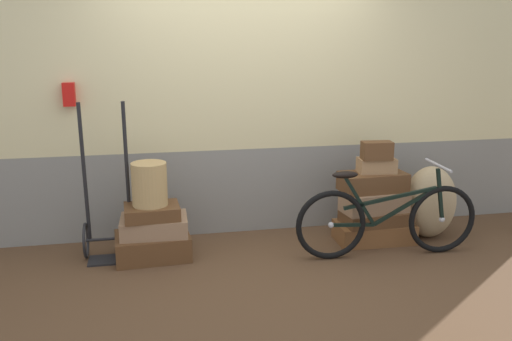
{
  "coord_description": "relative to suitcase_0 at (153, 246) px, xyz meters",
  "views": [
    {
      "loc": [
        -0.86,
        -4.22,
        1.87
      ],
      "look_at": [
        0.02,
        0.17,
        0.75
      ],
      "focal_mm": 38.44,
      "sensor_mm": 36.0,
      "label": 1
    }
  ],
  "objects": [
    {
      "name": "ground",
      "position": [
        0.86,
        -0.27,
        -0.13
      ],
      "size": [
        9.19,
        5.2,
        0.06
      ],
      "primitive_type": "cube",
      "color": "#513823"
    },
    {
      "name": "station_building",
      "position": [
        0.87,
        0.58,
        1.29
      ],
      "size": [
        7.19,
        0.74,
        2.77
      ],
      "color": "gray",
      "rests_on": "ground"
    },
    {
      "name": "suitcase_0",
      "position": [
        0.0,
        0.0,
        0.0
      ],
      "size": [
        0.65,
        0.47,
        0.21
      ],
      "primitive_type": "cube",
      "rotation": [
        0.0,
        0.0,
        0.06
      ],
      "color": "brown",
      "rests_on": "ground"
    },
    {
      "name": "suitcase_1",
      "position": [
        0.02,
        0.01,
        0.18
      ],
      "size": [
        0.57,
        0.4,
        0.15
      ],
      "primitive_type": "cube",
      "rotation": [
        0.0,
        0.0,
        -0.03
      ],
      "color": "#937051",
      "rests_on": "suitcase_0"
    },
    {
      "name": "suitcase_2",
      "position": [
        0.01,
        -0.02,
        0.31
      ],
      "size": [
        0.47,
        0.36,
        0.11
      ],
      "primitive_type": "cube",
      "rotation": [
        0.0,
        0.0,
        0.05
      ],
      "color": "brown",
      "rests_on": "suitcase_1"
    },
    {
      "name": "suitcase_3",
      "position": [
        2.02,
        -0.01,
        -0.02
      ],
      "size": [
        0.71,
        0.39,
        0.18
      ],
      "primitive_type": "cube",
      "rotation": [
        0.0,
        0.0,
        -0.02
      ],
      "color": "brown",
      "rests_on": "ground"
    },
    {
      "name": "suitcase_4",
      "position": [
        2.02,
        -0.02,
        0.13
      ],
      "size": [
        0.62,
        0.37,
        0.12
      ],
      "primitive_type": "cube",
      "rotation": [
        0.0,
        0.0,
        0.05
      ],
      "color": "brown",
      "rests_on": "suitcase_3"
    },
    {
      "name": "suitcase_5",
      "position": [
        2.0,
        -0.03,
        0.28
      ],
      "size": [
        0.62,
        0.36,
        0.18
      ],
      "primitive_type": "cube",
      "rotation": [
        0.0,
        0.0,
        0.12
      ],
      "color": "#937051",
      "rests_on": "suitcase_4"
    },
    {
      "name": "suitcase_6",
      "position": [
        1.99,
        0.02,
        0.46
      ],
      "size": [
        0.61,
        0.34,
        0.17
      ],
      "primitive_type": "cube",
      "rotation": [
        0.0,
        0.0,
        0.06
      ],
      "color": "brown",
      "rests_on": "suitcase_5"
    },
    {
      "name": "suitcase_7",
      "position": [
        2.02,
        0.02,
        0.61
      ],
      "size": [
        0.35,
        0.21,
        0.13
      ],
      "primitive_type": "cube",
      "rotation": [
        0.0,
        0.0,
        -0.09
      ],
      "color": "#9E754C",
      "rests_on": "suitcase_6"
    },
    {
      "name": "suitcase_8",
      "position": [
        2.0,
        -0.02,
        0.76
      ],
      "size": [
        0.28,
        0.16,
        0.16
      ],
      "primitive_type": "cube",
      "rotation": [
        0.0,
        0.0,
        -0.1
      ],
      "color": "brown",
      "rests_on": "suitcase_7"
    },
    {
      "name": "wicker_basket",
      "position": [
        -0.0,
        -0.0,
        0.55
      ],
      "size": [
        0.29,
        0.29,
        0.36
      ],
      "primitive_type": "cylinder",
      "color": "tan",
      "rests_on": "suitcase_2"
    },
    {
      "name": "luggage_trolley",
      "position": [
        -0.36,
        0.09,
        0.2
      ],
      "size": [
        0.43,
        0.37,
        1.34
      ],
      "color": "black",
      "rests_on": "ground"
    },
    {
      "name": "burlap_sack",
      "position": [
        2.56,
        0.0,
        0.24
      ],
      "size": [
        0.49,
        0.42,
        0.68
      ],
      "primitive_type": "ellipsoid",
      "color": "tan",
      "rests_on": "ground"
    },
    {
      "name": "bicycle",
      "position": [
        1.97,
        -0.35,
        0.22
      ],
      "size": [
        1.6,
        0.46,
        0.8
      ],
      "color": "black",
      "rests_on": "ground"
    }
  ]
}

